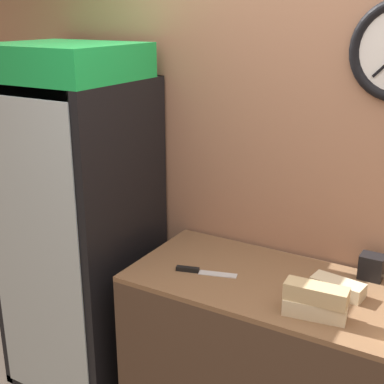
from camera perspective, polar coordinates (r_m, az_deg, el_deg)
wall_back at (r=2.71m, az=15.83°, el=1.32°), size 5.20×0.10×2.70m
prep_counter at (r=2.78m, az=11.84°, el=-18.72°), size 1.74×0.68×0.93m
beverage_cooler at (r=3.12m, az=-11.38°, el=-1.40°), size 0.72×0.71×1.98m
sandwich_stack_bottom at (r=2.33m, az=12.96°, el=-12.05°), size 0.27×0.13×0.07m
sandwich_stack_middle at (r=2.30m, az=13.10°, el=-10.49°), size 0.27×0.11×0.07m
sandwich_flat_left at (r=2.53m, az=15.28°, el=-9.76°), size 0.25×0.13×0.07m
chefs_knife at (r=2.64m, az=0.61°, el=-8.41°), size 0.30×0.12×0.02m
napkin_dispenser at (r=2.70m, az=18.61°, el=-7.58°), size 0.11×0.09×0.12m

